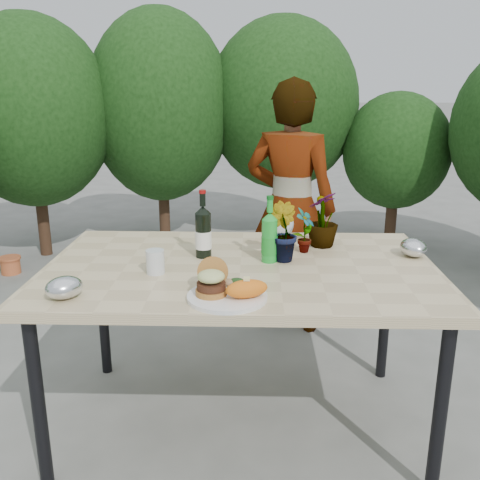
{
  "coord_description": "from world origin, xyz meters",
  "views": [
    {
      "loc": [
        0.06,
        -2.08,
        1.47
      ],
      "look_at": [
        0.0,
        -0.08,
        0.88
      ],
      "focal_mm": 40.0,
      "sensor_mm": 36.0,
      "label": 1
    }
  ],
  "objects_px": {
    "dinner_plate": "(227,297)",
    "person": "(290,208)",
    "wine_bottle": "(203,233)",
    "patio_table": "(241,278)"
  },
  "relations": [
    {
      "from": "dinner_plate",
      "to": "person",
      "type": "distance_m",
      "value": 1.43
    },
    {
      "from": "dinner_plate",
      "to": "wine_bottle",
      "type": "bearing_deg",
      "value": 105.2
    },
    {
      "from": "patio_table",
      "to": "dinner_plate",
      "type": "bearing_deg",
      "value": -95.69
    },
    {
      "from": "dinner_plate",
      "to": "patio_table",
      "type": "bearing_deg",
      "value": 84.31
    },
    {
      "from": "patio_table",
      "to": "person",
      "type": "xyz_separation_m",
      "value": [
        0.27,
        1.03,
        0.06
      ]
    },
    {
      "from": "patio_table",
      "to": "person",
      "type": "bearing_deg",
      "value": 75.49
    },
    {
      "from": "wine_bottle",
      "to": "dinner_plate",
      "type": "bearing_deg",
      "value": -59.85
    },
    {
      "from": "patio_table",
      "to": "wine_bottle",
      "type": "height_order",
      "value": "wine_bottle"
    },
    {
      "from": "wine_bottle",
      "to": "person",
      "type": "bearing_deg",
      "value": 80.22
    },
    {
      "from": "person",
      "to": "wine_bottle",
      "type": "bearing_deg",
      "value": 83.8
    }
  ]
}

